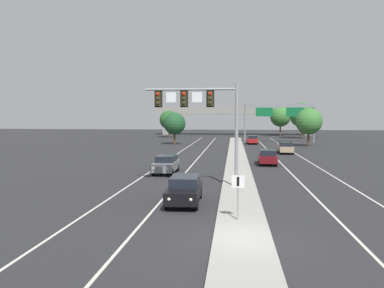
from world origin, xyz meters
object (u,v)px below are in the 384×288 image
at_px(car_receding_tan, 285,147).
at_px(median_sign_post, 238,190).
at_px(tree_far_left_c, 169,120).
at_px(car_receding_darkred, 267,157).
at_px(overhead_signal_mast, 204,111).
at_px(tree_far_right_a, 302,115).
at_px(highway_sign_gantry, 279,111).
at_px(car_oncoming_grey, 166,164).
at_px(car_receding_red, 252,140).
at_px(tree_far_left_a, 175,124).
at_px(tree_far_right_b, 280,117).
at_px(car_oncoming_black, 184,189).
at_px(tree_far_right_c, 309,122).

bearing_deg(car_receding_tan, median_sign_post, -100.98).
bearing_deg(tree_far_left_c, car_receding_darkred, -69.05).
height_order(overhead_signal_mast, tree_far_right_a, tree_far_right_a).
bearing_deg(median_sign_post, tree_far_right_a, 77.94).
xyz_separation_m(overhead_signal_mast, highway_sign_gantry, (10.68, 47.68, 0.69)).
xyz_separation_m(car_receding_tan, highway_sign_gantry, (1.60, 21.46, 5.34)).
height_order(car_oncoming_grey, car_receding_red, same).
distance_m(highway_sign_gantry, tree_far_left_c, 29.01).
distance_m(car_oncoming_grey, highway_sign_gantry, 43.91).
height_order(car_receding_darkred, tree_far_left_a, tree_far_left_a).
relative_size(median_sign_post, highway_sign_gantry, 0.17).
bearing_deg(tree_far_right_b, tree_far_right_a, -73.27).
height_order(car_receding_darkred, car_receding_red, same).
distance_m(car_receding_tan, car_receding_red, 17.89).
xyz_separation_m(median_sign_post, tree_far_right_a, (15.21, 71.16, 3.80)).
distance_m(car_receding_darkred, tree_far_left_c, 53.45).
bearing_deg(highway_sign_gantry, tree_far_left_c, 146.54).
height_order(car_oncoming_black, tree_far_right_b, tree_far_right_b).
distance_m(median_sign_post, tree_far_right_b, 83.61).
relative_size(tree_far_right_c, tree_far_right_b, 0.84).
bearing_deg(tree_far_left_a, car_receding_tan, -40.65).
distance_m(overhead_signal_mast, tree_far_right_b, 75.34).
bearing_deg(tree_far_left_c, tree_far_right_b, 20.67).
height_order(car_oncoming_black, tree_far_right_c, tree_far_right_c).
distance_m(car_receding_darkred, tree_far_right_a, 50.29).
height_order(highway_sign_gantry, tree_far_right_c, highway_sign_gantry).
height_order(car_oncoming_black, highway_sign_gantry, highway_sign_gantry).
xyz_separation_m(car_receding_tan, tree_far_right_b, (4.96, 47.79, 4.20)).
height_order(median_sign_post, car_receding_tan, median_sign_post).
xyz_separation_m(car_receding_red, highway_sign_gantry, (5.25, 3.94, 5.34)).
bearing_deg(car_oncoming_black, tree_far_left_c, 100.51).
relative_size(overhead_signal_mast, car_receding_red, 1.60).
bearing_deg(highway_sign_gantry, car_receding_darkred, -98.51).
relative_size(tree_far_right_c, tree_far_right_a, 0.78).
distance_m(tree_far_left_c, tree_far_right_a, 31.02).
bearing_deg(car_receding_tan, tree_far_right_c, 66.94).
bearing_deg(tree_far_left_a, tree_far_right_a, 38.91).
bearing_deg(car_receding_tan, tree_far_right_b, 84.08).
bearing_deg(tree_far_right_a, tree_far_left_c, 177.83).
distance_m(car_receding_darkred, highway_sign_gantry, 34.65).
relative_size(car_receding_red, tree_far_right_b, 0.58).
bearing_deg(car_receding_darkred, tree_far_left_a, 117.25).
bearing_deg(car_receding_darkred, car_oncoming_black, -108.74).
bearing_deg(highway_sign_gantry, tree_far_right_a, 65.20).
bearing_deg(tree_far_right_c, highway_sign_gantry, 114.65).
bearing_deg(car_receding_darkred, car_receding_tan, 74.37).
xyz_separation_m(overhead_signal_mast, tree_far_left_c, (-13.46, 63.64, -1.26)).
distance_m(car_receding_red, tree_far_left_a, 14.52).
xyz_separation_m(car_receding_tan, tree_far_left_a, (-17.67, 15.17, 2.94)).
bearing_deg(tree_far_left_a, highway_sign_gantry, 18.06).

